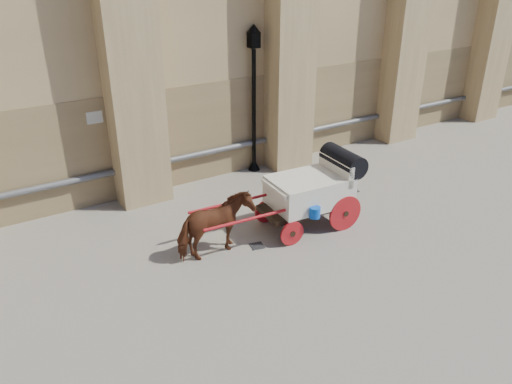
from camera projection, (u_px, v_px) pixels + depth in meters
ground at (238, 245)px, 12.07m from camera, size 90.00×90.00×0.00m
horse at (215, 227)px, 11.38m from camera, size 1.84×0.96×1.51m
carriage at (314, 188)px, 12.61m from camera, size 4.43×1.60×1.91m
street_lamp at (254, 96)px, 15.28m from camera, size 0.43×0.43×4.56m
drain_grate_near at (257, 246)px, 12.04m from camera, size 0.38×0.38×0.01m
drain_grate_far at (353, 190)px, 14.88m from camera, size 0.40×0.40×0.01m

